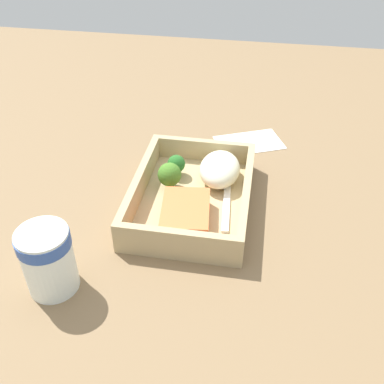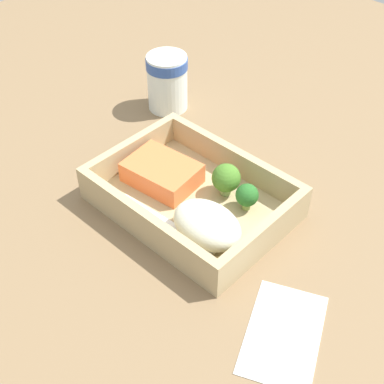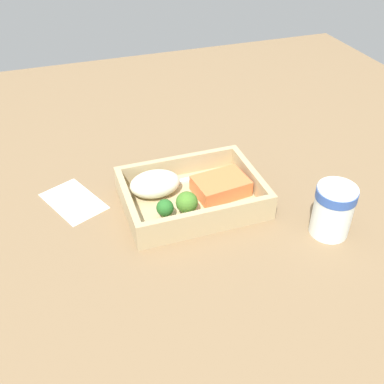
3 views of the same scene
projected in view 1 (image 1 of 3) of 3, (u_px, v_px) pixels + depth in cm
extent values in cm
cube|color=olive|center=(192.00, 210.00, 74.62)|extent=(160.00, 160.00, 2.00)
cube|color=tan|center=(192.00, 202.00, 73.64)|extent=(25.43, 18.59, 1.20)
cube|color=tan|center=(246.00, 195.00, 70.89)|extent=(25.43, 1.20, 3.94)
cube|color=tan|center=(140.00, 184.00, 73.24)|extent=(25.43, 1.20, 3.94)
cube|color=tan|center=(177.00, 242.00, 62.62)|extent=(1.20, 16.19, 3.94)
cube|color=tan|center=(203.00, 150.00, 81.51)|extent=(1.20, 16.19, 3.94)
cube|color=orange|center=(184.00, 215.00, 67.86)|extent=(10.57, 8.20, 3.09)
ellipsoid|color=silver|center=(220.00, 169.00, 76.12)|extent=(9.61, 6.83, 4.53)
cylinder|color=#81A25E|center=(170.00, 184.00, 75.18)|extent=(1.50, 1.50, 1.70)
sphere|color=#477B27|center=(169.00, 174.00, 74.00)|extent=(3.96, 3.96, 3.96)
cylinder|color=#81A052|center=(176.00, 171.00, 78.26)|extent=(1.17, 1.17, 1.49)
sphere|color=#286725|center=(176.00, 164.00, 77.29)|extent=(3.09, 3.09, 3.09)
cube|color=white|center=(226.00, 206.00, 71.63)|extent=(12.45, 2.01, 0.44)
cube|color=white|center=(228.00, 177.00, 77.85)|extent=(3.55, 2.45, 0.44)
cylinder|color=white|center=(48.00, 261.00, 57.58)|extent=(6.65, 6.65, 9.55)
cylinder|color=#3356A8|center=(43.00, 241.00, 55.42)|extent=(6.85, 6.85, 1.72)
cube|color=white|center=(249.00, 142.00, 89.40)|extent=(12.44, 14.93, 0.24)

